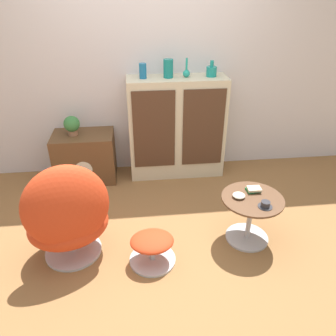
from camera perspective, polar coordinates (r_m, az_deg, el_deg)
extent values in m
plane|color=olive|center=(3.11, -1.40, -12.25)|extent=(12.00, 12.00, 0.00)
cube|color=silver|center=(3.83, -3.64, 17.94)|extent=(6.40, 0.06, 2.60)
cube|color=beige|center=(3.86, 1.50, 7.01)|extent=(1.10, 0.37, 1.18)
cube|color=#472D1E|center=(3.64, -2.43, 6.52)|extent=(0.46, 0.01, 0.89)
cube|color=#472D1E|center=(3.71, 6.16, 6.86)|extent=(0.46, 0.01, 0.89)
cube|color=brown|center=(3.97, -14.21, 1.91)|extent=(0.69, 0.44, 0.57)
cylinder|color=beige|center=(3.79, -14.49, -0.29)|extent=(0.20, 0.01, 0.20)
cylinder|color=#B7B7BC|center=(3.10, -16.07, -13.63)|extent=(0.48, 0.48, 0.02)
cylinder|color=#B7B7BC|center=(3.04, -16.28, -12.57)|extent=(0.06, 0.06, 0.13)
ellipsoid|color=red|center=(2.90, -16.90, -9.30)|extent=(0.81, 0.74, 0.32)
ellipsoid|color=red|center=(2.65, -17.29, -6.42)|extent=(0.76, 0.60, 0.71)
cylinder|color=#B7B7BC|center=(2.91, -2.70, -15.59)|extent=(0.39, 0.39, 0.02)
cylinder|color=#B7B7BC|center=(2.85, -2.74, -14.39)|extent=(0.04, 0.04, 0.15)
ellipsoid|color=red|center=(2.77, -2.80, -12.60)|extent=(0.36, 0.31, 0.09)
cylinder|color=#B7B7BC|center=(3.20, 13.53, -11.63)|extent=(0.39, 0.39, 0.02)
cylinder|color=#B7B7BC|center=(3.06, 14.01, -8.55)|extent=(0.04, 0.04, 0.42)
cylinder|color=brown|center=(2.93, 14.52, -5.20)|extent=(0.54, 0.54, 0.02)
cylinder|color=#196699|center=(3.62, -4.41, 16.51)|extent=(0.08, 0.08, 0.16)
cylinder|color=#147A75|center=(3.64, 0.04, 16.94)|extent=(0.10, 0.10, 0.19)
ellipsoid|color=teal|center=(3.68, 3.22, 16.11)|extent=(0.08, 0.08, 0.08)
cylinder|color=teal|center=(3.66, 3.27, 17.60)|extent=(0.02, 0.02, 0.13)
cylinder|color=teal|center=(3.73, 7.57, 16.32)|extent=(0.11, 0.11, 0.11)
cylinder|color=teal|center=(3.71, 7.66, 17.59)|extent=(0.04, 0.04, 0.06)
cylinder|color=#996B4C|center=(3.85, -16.21, 5.96)|extent=(0.10, 0.10, 0.06)
sphere|color=#387A3D|center=(3.81, -16.43, 7.38)|extent=(0.18, 0.18, 0.18)
cylinder|color=#2D2D33|center=(2.85, 16.55, -6.45)|extent=(0.12, 0.12, 0.01)
cylinder|color=#2D2D33|center=(2.83, 16.61, -6.07)|extent=(0.08, 0.08, 0.05)
cube|color=#237038|center=(3.02, 14.59, -3.72)|extent=(0.13, 0.10, 0.02)
cube|color=beige|center=(3.00, 14.77, -3.51)|extent=(0.12, 0.09, 0.02)
ellipsoid|color=beige|center=(2.90, 12.23, -4.69)|extent=(0.11, 0.11, 0.04)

